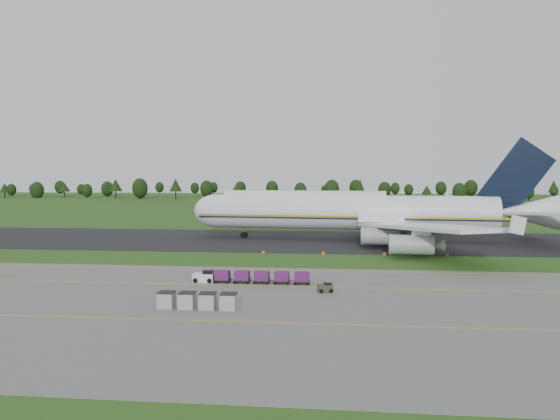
# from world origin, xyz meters

# --- Properties ---
(ground) EXTENTS (600.00, 600.00, 0.00)m
(ground) POSITION_xyz_m (0.00, 0.00, 0.00)
(ground) COLOR #274C16
(ground) RESTS_ON ground
(apron) EXTENTS (300.00, 52.00, 0.06)m
(apron) POSITION_xyz_m (0.00, -34.00, 0.03)
(apron) COLOR #63635F
(apron) RESTS_ON ground
(taxiway) EXTENTS (300.00, 40.00, 0.08)m
(taxiway) POSITION_xyz_m (0.00, 28.00, 0.04)
(taxiway) COLOR black
(taxiway) RESTS_ON ground
(apron_markings) EXTENTS (300.00, 30.20, 0.01)m
(apron_markings) POSITION_xyz_m (0.00, -26.98, 0.06)
(apron_markings) COLOR #E6AA0D
(apron_markings) RESTS_ON apron
(tree_line) EXTENTS (525.29, 24.23, 11.72)m
(tree_line) POSITION_xyz_m (-8.28, 219.64, 6.03)
(tree_line) COLOR black
(tree_line) RESTS_ON ground
(aircraft) EXTENTS (82.11, 79.84, 23.05)m
(aircraft) POSITION_xyz_m (17.91, 29.70, 6.58)
(aircraft) COLOR white
(aircraft) RESTS_ON ground
(baggage_train) EXTENTS (16.44, 1.75, 1.68)m
(baggage_train) POSITION_xyz_m (0.92, -20.36, 0.96)
(baggage_train) COLOR silver
(baggage_train) RESTS_ON apron
(utility_cart) EXTENTS (2.07, 1.55, 1.01)m
(utility_cart) POSITION_xyz_m (11.57, -25.15, 0.55)
(utility_cart) COLOR #363A28
(utility_cart) RESTS_ON apron
(uld_row) EXTENTS (9.06, 1.86, 1.84)m
(uld_row) POSITION_xyz_m (-2.70, -35.13, 0.98)
(uld_row) COLOR #A1A1A1
(uld_row) RESTS_ON apron
(edge_markers) EXTENTS (34.51, 0.30, 0.60)m
(edge_markers) POSITION_xyz_m (16.23, 6.85, 0.27)
(edge_markers) COLOR orange
(edge_markers) RESTS_ON ground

